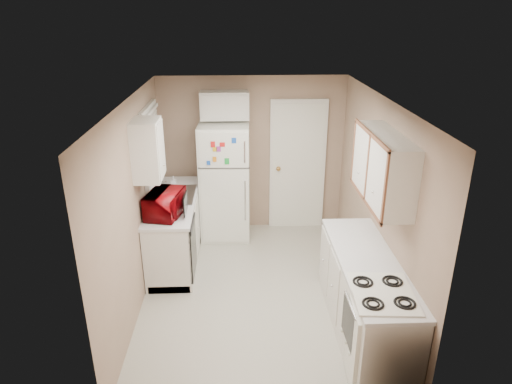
{
  "coord_description": "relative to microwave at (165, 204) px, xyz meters",
  "views": [
    {
      "loc": [
        -0.22,
        -4.81,
        3.31
      ],
      "look_at": [
        0.0,
        0.5,
        1.15
      ],
      "focal_mm": 32.0,
      "sensor_mm": 36.0,
      "label": 1
    }
  ],
  "objects": [
    {
      "name": "ceiling",
      "position": [
        1.13,
        -0.39,
        1.35
      ],
      "size": [
        3.8,
        3.8,
        0.0
      ],
      "primitive_type": "plane",
      "color": "white",
      "rests_on": "floor"
    },
    {
      "name": "sink",
      "position": [
        0.03,
        0.66,
        -0.19
      ],
      "size": [
        0.54,
        0.74,
        0.16
      ],
      "primitive_type": "cube",
      "color": "gray",
      "rests_on": "left_counter"
    },
    {
      "name": "dishwasher",
      "position": [
        0.32,
        -0.09,
        -0.56
      ],
      "size": [
        0.03,
        0.58,
        0.72
      ],
      "primitive_type": "cube",
      "color": "black",
      "rests_on": "floor"
    },
    {
      "name": "stove",
      "position": [
        2.2,
        -1.77,
        -0.64
      ],
      "size": [
        0.59,
        0.71,
        0.82
      ],
      "primitive_type": "cube",
      "rotation": [
        0.0,
        0.0,
        -0.07
      ],
      "color": "white",
      "rests_on": "floor"
    },
    {
      "name": "soap_bottle",
      "position": [
        -0.02,
        0.95,
        -0.05
      ],
      "size": [
        0.08,
        0.08,
        0.17
      ],
      "primitive_type": "imported",
      "rotation": [
        0.0,
        0.0,
        0.07
      ],
      "color": "silver",
      "rests_on": "left_counter"
    },
    {
      "name": "wall_left",
      "position": [
        -0.27,
        -0.39,
        0.15
      ],
      "size": [
        3.8,
        3.8,
        0.0
      ],
      "primitive_type": "plane",
      "color": "tan",
      "rests_on": "floor"
    },
    {
      "name": "left_counter",
      "position": [
        0.03,
        0.51,
        -0.6
      ],
      "size": [
        0.6,
        1.8,
        0.9
      ],
      "primitive_type": "cube",
      "color": "silver",
      "rests_on": "floor"
    },
    {
      "name": "upper_cabinet_left",
      "position": [
        -0.12,
        -0.17,
        0.75
      ],
      "size": [
        0.3,
        0.45,
        0.7
      ],
      "primitive_type": "cube",
      "color": "silver",
      "rests_on": "wall_left"
    },
    {
      "name": "microwave",
      "position": [
        0.0,
        0.0,
        0.0
      ],
      "size": [
        0.61,
        0.42,
        0.37
      ],
      "primitive_type": "imported",
      "rotation": [
        0.0,
        0.0,
        1.37
      ],
      "color": "maroon",
      "rests_on": "left_counter"
    },
    {
      "name": "right_counter",
      "position": [
        2.23,
        -1.19,
        -0.6
      ],
      "size": [
        0.6,
        2.0,
        0.9
      ],
      "primitive_type": "cube",
      "color": "silver",
      "rests_on": "floor"
    },
    {
      "name": "window_blinds",
      "position": [
        -0.23,
        0.66,
        0.55
      ],
      "size": [
        0.1,
        0.98,
        1.08
      ],
      "primitive_type": "cube",
      "color": "silver",
      "rests_on": "wall_left"
    },
    {
      "name": "wall_right",
      "position": [
        2.53,
        -0.39,
        0.15
      ],
      "size": [
        3.8,
        3.8,
        0.0
      ],
      "primitive_type": "plane",
      "color": "tan",
      "rests_on": "floor"
    },
    {
      "name": "wall_front",
      "position": [
        1.13,
        -2.29,
        0.15
      ],
      "size": [
        2.8,
        2.8,
        0.0
      ],
      "primitive_type": "plane",
      "color": "tan",
      "rests_on": "floor"
    },
    {
      "name": "refrigerator",
      "position": [
        0.71,
        1.22,
        -0.17
      ],
      "size": [
        0.75,
        0.73,
        1.76
      ],
      "primitive_type": "cube",
      "rotation": [
        0.0,
        0.0,
        -0.04
      ],
      "color": "white",
      "rests_on": "floor"
    },
    {
      "name": "floor",
      "position": [
        1.13,
        -0.39,
        -1.05
      ],
      "size": [
        3.8,
        3.8,
        0.0
      ],
      "primitive_type": "plane",
      "color": "beige",
      "rests_on": "ground"
    },
    {
      "name": "interior_door",
      "position": [
        1.83,
        1.47,
        -0.03
      ],
      "size": [
        0.86,
        0.06,
        2.08
      ],
      "primitive_type": "cube",
      "color": "white",
      "rests_on": "floor"
    },
    {
      "name": "cabinet_over_fridge",
      "position": [
        0.73,
        1.36,
        0.95
      ],
      "size": [
        0.7,
        0.3,
        0.4
      ],
      "primitive_type": "cube",
      "color": "silver",
      "rests_on": "wall_back"
    },
    {
      "name": "wall_back",
      "position": [
        1.13,
        1.51,
        0.15
      ],
      "size": [
        2.8,
        2.8,
        0.0
      ],
      "primitive_type": "plane",
      "color": "tan",
      "rests_on": "floor"
    },
    {
      "name": "upper_cabinet_right",
      "position": [
        2.38,
        -0.89,
        0.75
      ],
      "size": [
        0.3,
        1.2,
        0.7
      ],
      "primitive_type": "cube",
      "color": "silver",
      "rests_on": "wall_right"
    }
  ]
}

